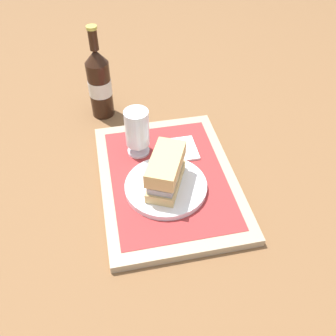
{
  "coord_description": "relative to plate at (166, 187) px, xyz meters",
  "views": [
    {
      "loc": [
        -0.63,
        0.13,
        0.67
      ],
      "look_at": [
        0.0,
        0.0,
        0.05
      ],
      "focal_mm": 40.75,
      "sensor_mm": 36.0,
      "label": 1
    }
  ],
  "objects": [
    {
      "name": "ground_plane",
      "position": [
        0.04,
        -0.01,
        -0.03
      ],
      "size": [
        3.0,
        3.0,
        0.0
      ],
      "primitive_type": "plane",
      "color": "brown"
    },
    {
      "name": "tray",
      "position": [
        0.04,
        -0.01,
        -0.02
      ],
      "size": [
        0.44,
        0.32,
        0.02
      ],
      "primitive_type": "cube",
      "color": "tan",
      "rests_on": "ground_plane"
    },
    {
      "name": "placemat",
      "position": [
        0.04,
        -0.01,
        -0.01
      ],
      "size": [
        0.38,
        0.27,
        0.0
      ],
      "primitive_type": "cube",
      "color": "#9E2D2D",
      "rests_on": "tray"
    },
    {
      "name": "plate",
      "position": [
        0.0,
        0.0,
        0.0
      ],
      "size": [
        0.19,
        0.19,
        0.01
      ],
      "primitive_type": "cylinder",
      "color": "white",
      "rests_on": "placemat"
    },
    {
      "name": "sandwich",
      "position": [
        0.0,
        -0.0,
        0.05
      ],
      "size": [
        0.14,
        0.11,
        0.08
      ],
      "rotation": [
        0.0,
        0.0,
        -0.44
      ],
      "color": "tan",
      "rests_on": "plate"
    },
    {
      "name": "beer_glass",
      "position": [
        0.14,
        0.04,
        0.06
      ],
      "size": [
        0.06,
        0.06,
        0.12
      ],
      "color": "silver",
      "rests_on": "placemat"
    },
    {
      "name": "napkin_folded",
      "position": [
        0.12,
        -0.07,
        -0.0
      ],
      "size": [
        0.09,
        0.07,
        0.01
      ],
      "primitive_type": "cube",
      "color": "white",
      "rests_on": "placemat"
    },
    {
      "name": "beer_bottle",
      "position": [
        0.35,
        0.12,
        0.08
      ],
      "size": [
        0.07,
        0.07,
        0.27
      ],
      "color": "black",
      "rests_on": "ground_plane"
    }
  ]
}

